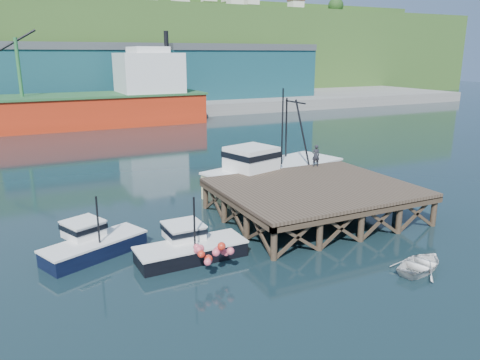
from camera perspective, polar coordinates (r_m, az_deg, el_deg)
ground at (r=28.63m, az=-0.26°, el=-6.08°), size 300.00×300.00×0.00m
wharf at (r=30.53m, az=9.23°, el=-1.07°), size 12.00×10.00×2.62m
far_quay at (r=95.21m, az=-19.13°, el=8.67°), size 160.00×40.00×2.00m
warehouse_mid at (r=89.87m, az=-19.02°, el=11.87°), size 28.00×16.00×9.00m
warehouse_right at (r=98.35m, az=-1.02°, el=12.88°), size 30.00×16.00×9.00m
cargo_ship at (r=72.45m, az=-23.69°, el=8.29°), size 55.50×10.00×13.75m
hillside at (r=124.58m, az=-21.40°, el=14.42°), size 220.00×50.00×22.00m
boat_navy at (r=26.19m, az=-17.63°, el=-7.29°), size 5.80×4.07×3.42m
boat_black at (r=24.83m, az=-6.19°, el=-7.97°), size 5.77×4.87×3.54m
trawler at (r=36.38m, az=3.99°, el=1.20°), size 12.46×7.29×7.87m
dinghy at (r=25.09m, az=21.22°, el=-9.52°), size 3.69×3.08×0.66m
dockworker at (r=35.69m, az=9.22°, el=2.96°), size 0.68×0.53×1.66m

